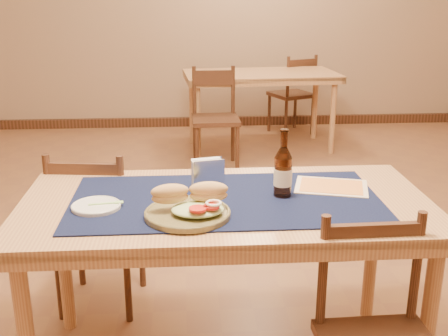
{
  "coord_description": "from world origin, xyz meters",
  "views": [
    {
      "loc": [
        -0.15,
        -2.83,
        1.55
      ],
      "look_at": [
        0.0,
        -0.7,
        0.85
      ],
      "focal_mm": 45.0,
      "sensor_mm": 36.0,
      "label": 1
    }
  ],
  "objects": [
    {
      "name": "baseboard",
      "position": [
        0.0,
        0.0,
        0.05
      ],
      "size": [
        6.0,
        7.0,
        0.1
      ],
      "color": "#4C2A1B",
      "rests_on": "ground"
    },
    {
      "name": "chair_back_near",
      "position": [
        0.11,
        1.96,
        0.45
      ],
      "size": [
        0.41,
        0.41,
        0.87
      ],
      "color": "#4C2A1B",
      "rests_on": "ground"
    },
    {
      "name": "chair_main_far",
      "position": [
        -0.59,
        -0.3,
        0.44
      ],
      "size": [
        0.43,
        0.43,
        0.84
      ],
      "color": "#4C2A1B",
      "rests_on": "ground"
    },
    {
      "name": "sandwich_plate",
      "position": [
        -0.14,
        -0.96,
        0.79
      ],
      "size": [
        0.31,
        0.31,
        0.12
      ],
      "color": "brown",
      "rests_on": "placemat"
    },
    {
      "name": "menu_card",
      "position": [
        0.44,
        -0.7,
        0.76
      ],
      "size": [
        0.34,
        0.28,
        0.01
      ],
      "color": "beige",
      "rests_on": "placemat"
    },
    {
      "name": "beer_bottle",
      "position": [
        0.23,
        -0.78,
        0.86
      ],
      "size": [
        0.07,
        0.07,
        0.27
      ],
      "color": "#431F0C",
      "rests_on": "placemat"
    },
    {
      "name": "placemat",
      "position": [
        0.0,
        -0.8,
        0.75
      ],
      "size": [
        1.2,
        0.6,
        0.01
      ],
      "primitive_type": "cube",
      "color": "#0E1836",
      "rests_on": "main_table"
    },
    {
      "name": "napkin_holder",
      "position": [
        -0.06,
        -0.67,
        0.81
      ],
      "size": [
        0.15,
        0.08,
        0.12
      ],
      "color": "white",
      "rests_on": "placemat"
    },
    {
      "name": "main_table",
      "position": [
        0.0,
        -0.8,
        0.67
      ],
      "size": [
        1.6,
        0.8,
        0.75
      ],
      "color": "tan",
      "rests_on": "ground"
    },
    {
      "name": "room",
      "position": [
        0.0,
        0.0,
        1.4
      ],
      "size": [
        6.04,
        7.04,
        2.84
      ],
      "color": "brown",
      "rests_on": "ground"
    },
    {
      "name": "fork",
      "position": [
        -0.44,
        -0.85,
        0.77
      ],
      "size": [
        0.13,
        0.03,
        0.0
      ],
      "color": "#A3E07B",
      "rests_on": "side_plate"
    },
    {
      "name": "chair_back_far",
      "position": [
        1.01,
        3.05,
        0.45
      ],
      "size": [
        0.52,
        0.52,
        0.86
      ],
      "color": "#4C2A1B",
      "rests_on": "ground"
    },
    {
      "name": "side_plate",
      "position": [
        -0.49,
        -0.86,
        0.76
      ],
      "size": [
        0.18,
        0.18,
        0.02
      ],
      "color": "silver",
      "rests_on": "placemat"
    },
    {
      "name": "back_table",
      "position": [
        0.58,
        2.51,
        0.67
      ],
      "size": [
        1.5,
        0.83,
        0.75
      ],
      "color": "tan",
      "rests_on": "ground"
    }
  ]
}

